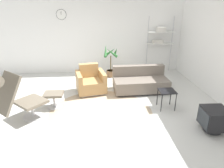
{
  "coord_description": "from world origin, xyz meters",
  "views": [
    {
      "loc": [
        -0.11,
        -4.47,
        2.39
      ],
      "look_at": [
        0.26,
        0.17,
        0.55
      ],
      "focal_mm": 32.0,
      "sensor_mm": 36.0,
      "label": 1
    }
  ],
  "objects_px": {
    "side_table": "(167,93)",
    "shelf_unit": "(160,37)",
    "armchair_red": "(91,82)",
    "crt_television": "(214,119)",
    "potted_plant": "(111,64)",
    "lounge_chair": "(11,93)",
    "ottoman": "(54,97)",
    "couch_low": "(140,82)"
  },
  "relations": [
    {
      "from": "potted_plant",
      "to": "shelf_unit",
      "type": "bearing_deg",
      "value": 12.69
    },
    {
      "from": "side_table",
      "to": "potted_plant",
      "type": "xyz_separation_m",
      "value": [
        -1.19,
        2.47,
        0.05
      ]
    },
    {
      "from": "side_table",
      "to": "crt_television",
      "type": "distance_m",
      "value": 1.21
    },
    {
      "from": "ottoman",
      "to": "crt_television",
      "type": "distance_m",
      "value": 3.63
    },
    {
      "from": "armchair_red",
      "to": "couch_low",
      "type": "xyz_separation_m",
      "value": [
        1.46,
        -0.02,
        -0.03
      ]
    },
    {
      "from": "crt_television",
      "to": "potted_plant",
      "type": "height_order",
      "value": "potted_plant"
    },
    {
      "from": "armchair_red",
      "to": "couch_low",
      "type": "bearing_deg",
      "value": 167.97
    },
    {
      "from": "lounge_chair",
      "to": "ottoman",
      "type": "height_order",
      "value": "lounge_chair"
    },
    {
      "from": "ottoman",
      "to": "potted_plant",
      "type": "height_order",
      "value": "potted_plant"
    },
    {
      "from": "shelf_unit",
      "to": "ottoman",
      "type": "bearing_deg",
      "value": -142.46
    },
    {
      "from": "couch_low",
      "to": "crt_television",
      "type": "bearing_deg",
      "value": 113.46
    },
    {
      "from": "ottoman",
      "to": "armchair_red",
      "type": "bearing_deg",
      "value": 45.68
    },
    {
      "from": "crt_television",
      "to": "potted_plant",
      "type": "xyz_separation_m",
      "value": [
        -1.81,
        3.5,
        0.19
      ]
    },
    {
      "from": "side_table",
      "to": "shelf_unit",
      "type": "xyz_separation_m",
      "value": [
        0.64,
        2.88,
        0.92
      ]
    },
    {
      "from": "lounge_chair",
      "to": "potted_plant",
      "type": "relative_size",
      "value": 1.08
    },
    {
      "from": "potted_plant",
      "to": "side_table",
      "type": "bearing_deg",
      "value": -64.31
    },
    {
      "from": "ottoman",
      "to": "side_table",
      "type": "height_order",
      "value": "side_table"
    },
    {
      "from": "crt_television",
      "to": "shelf_unit",
      "type": "relative_size",
      "value": 0.25
    },
    {
      "from": "crt_television",
      "to": "shelf_unit",
      "type": "xyz_separation_m",
      "value": [
        0.01,
        3.91,
        1.06
      ]
    },
    {
      "from": "shelf_unit",
      "to": "potted_plant",
      "type": "bearing_deg",
      "value": -167.31
    },
    {
      "from": "side_table",
      "to": "potted_plant",
      "type": "bearing_deg",
      "value": 115.69
    },
    {
      "from": "lounge_chair",
      "to": "crt_television",
      "type": "relative_size",
      "value": 2.45
    },
    {
      "from": "armchair_red",
      "to": "crt_television",
      "type": "distance_m",
      "value": 3.33
    },
    {
      "from": "couch_low",
      "to": "lounge_chair",
      "type": "bearing_deg",
      "value": 26.36
    },
    {
      "from": "armchair_red",
      "to": "shelf_unit",
      "type": "height_order",
      "value": "shelf_unit"
    },
    {
      "from": "crt_television",
      "to": "shelf_unit",
      "type": "distance_m",
      "value": 4.05
    },
    {
      "from": "armchair_red",
      "to": "side_table",
      "type": "distance_m",
      "value": 2.21
    },
    {
      "from": "side_table",
      "to": "shelf_unit",
      "type": "bearing_deg",
      "value": 77.5
    },
    {
      "from": "armchair_red",
      "to": "crt_television",
      "type": "bearing_deg",
      "value": 127.35
    },
    {
      "from": "side_table",
      "to": "shelf_unit",
      "type": "height_order",
      "value": "shelf_unit"
    },
    {
      "from": "ottoman",
      "to": "shelf_unit",
      "type": "distance_m",
      "value": 4.42
    },
    {
      "from": "side_table",
      "to": "crt_television",
      "type": "xyz_separation_m",
      "value": [
        0.63,
        -1.03,
        -0.14
      ]
    },
    {
      "from": "ottoman",
      "to": "couch_low",
      "type": "relative_size",
      "value": 0.29
    },
    {
      "from": "ottoman",
      "to": "potted_plant",
      "type": "bearing_deg",
      "value": 54.38
    },
    {
      "from": "ottoman",
      "to": "armchair_red",
      "type": "relative_size",
      "value": 0.49
    },
    {
      "from": "crt_television",
      "to": "lounge_chair",
      "type": "bearing_deg",
      "value": 83.87
    },
    {
      "from": "side_table",
      "to": "crt_television",
      "type": "relative_size",
      "value": 0.93
    },
    {
      "from": "couch_low",
      "to": "crt_television",
      "type": "height_order",
      "value": "couch_low"
    },
    {
      "from": "ottoman",
      "to": "side_table",
      "type": "relative_size",
      "value": 0.99
    },
    {
      "from": "lounge_chair",
      "to": "potted_plant",
      "type": "height_order",
      "value": "lounge_chair"
    },
    {
      "from": "side_table",
      "to": "shelf_unit",
      "type": "distance_m",
      "value": 3.08
    },
    {
      "from": "ottoman",
      "to": "couch_low",
      "type": "bearing_deg",
      "value": 20.76
    }
  ]
}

